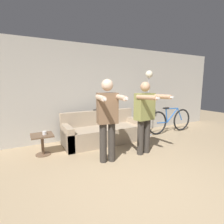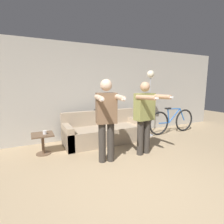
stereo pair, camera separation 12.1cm
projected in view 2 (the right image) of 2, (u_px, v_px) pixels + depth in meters
name	position (u px, v px, depth m)	size (l,w,h in m)	color
ground_plane	(155.00, 198.00, 2.36)	(16.00, 16.00, 0.00)	tan
wall_back	(85.00, 92.00, 4.86)	(10.00, 0.05, 2.60)	#B7B2A8
couch	(104.00, 132.00, 4.61)	(2.08, 0.81, 0.80)	tan
person_left	(107.00, 116.00, 3.31)	(0.55, 0.73, 1.61)	#38332D
person_right	(145.00, 113.00, 3.70)	(0.55, 0.71, 1.57)	#38332D
cat	(103.00, 108.00, 4.82)	(0.43, 0.11, 0.15)	#3D3833
floor_lamp	(150.00, 86.00, 5.02)	(0.28, 0.28, 1.91)	#B2B2B7
side_table	(43.00, 140.00, 3.79)	(0.45, 0.45, 0.45)	brown
cup	(45.00, 132.00, 3.75)	(0.08, 0.08, 0.08)	white
bicycle	(172.00, 121.00, 5.44)	(1.76, 0.07, 0.81)	black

